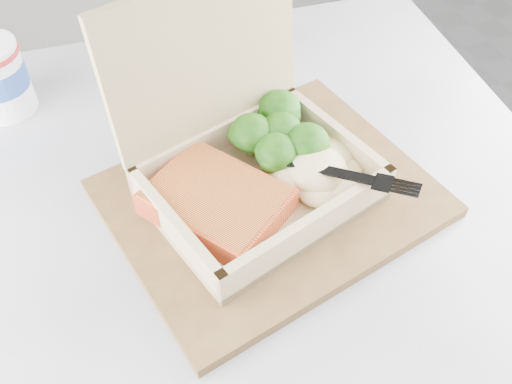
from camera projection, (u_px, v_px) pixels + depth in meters
name	position (u px, v px, depth m)	size (l,w,h in m)	color
cafe_table	(241.00, 307.00, 0.74)	(0.81, 0.81, 0.71)	black
serving_tray	(270.00, 198.00, 0.62)	(0.33, 0.26, 0.01)	brown
takeout_container	(242.00, 146.00, 0.59)	(0.26, 0.24, 0.21)	tan
salmon_fillet	(217.00, 202.00, 0.57)	(0.10, 0.13, 0.03)	orange
broccoli_pile	(281.00, 136.00, 0.63)	(0.12, 0.12, 0.04)	#337E1C
mashed_potatoes	(316.00, 169.00, 0.60)	(0.11, 0.09, 0.04)	beige
plastic_fork	(302.00, 163.00, 0.58)	(0.12, 0.12, 0.02)	black
receipt	(263.00, 86.00, 0.75)	(0.08, 0.15, 0.00)	silver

